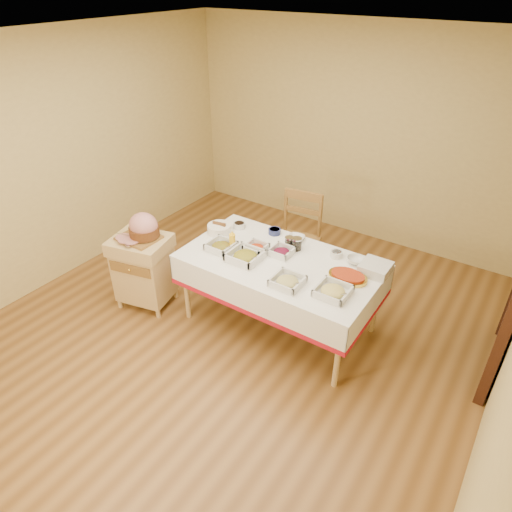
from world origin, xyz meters
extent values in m
plane|color=brown|center=(0.00, 0.00, 0.00)|extent=(5.00, 5.00, 0.00)
plane|color=white|center=(0.00, 0.00, 2.60)|extent=(5.00, 5.00, 0.00)
plane|color=tan|center=(0.00, 2.50, 1.30)|extent=(4.50, 0.00, 4.50)
plane|color=tan|center=(-2.25, 0.00, 1.30)|extent=(0.00, 5.00, 5.00)
cube|color=tan|center=(0.30, 0.30, 0.73)|extent=(1.80, 1.00, 0.04)
cylinder|color=tan|center=(-0.52, -0.12, 0.35)|extent=(0.05, 0.05, 0.71)
cylinder|color=tan|center=(-0.52, 0.72, 0.35)|extent=(0.05, 0.05, 0.71)
cylinder|color=tan|center=(1.12, -0.12, 0.35)|extent=(0.05, 0.05, 0.71)
cylinder|color=tan|center=(1.12, 0.72, 0.35)|extent=(0.05, 0.05, 0.71)
cube|color=white|center=(0.30, 0.30, 0.76)|extent=(1.82, 1.02, 0.01)
cube|color=tan|center=(-1.04, -0.17, 0.37)|extent=(0.60, 0.53, 0.55)
cube|color=tan|center=(-1.04, -0.17, 0.71)|extent=(0.64, 0.57, 0.14)
cube|color=olive|center=(-1.04, -0.39, 0.55)|extent=(0.45, 0.11, 0.11)
sphere|color=gold|center=(-1.04, -0.40, 0.55)|extent=(0.03, 0.03, 0.03)
cylinder|color=tan|center=(-1.27, -0.36, 0.05)|extent=(0.05, 0.05, 0.09)
cylinder|color=tan|center=(-1.27, 0.01, 0.05)|extent=(0.05, 0.05, 0.09)
cylinder|color=tan|center=(-0.81, -0.36, 0.05)|extent=(0.05, 0.05, 0.09)
cylinder|color=tan|center=(-0.81, 0.01, 0.05)|extent=(0.05, 0.05, 0.09)
cube|color=olive|center=(0.05, 1.03, 0.51)|extent=(0.53, 0.51, 0.03)
cylinder|color=olive|center=(-0.11, 0.80, 0.25)|extent=(0.04, 0.04, 0.50)
cylinder|color=olive|center=(-0.17, 1.19, 0.25)|extent=(0.04, 0.04, 0.50)
cylinder|color=olive|center=(0.28, 0.87, 0.25)|extent=(0.04, 0.04, 0.50)
cylinder|color=olive|center=(0.22, 1.26, 0.25)|extent=(0.04, 0.04, 0.50)
cylinder|color=olive|center=(-0.17, 1.19, 0.76)|extent=(0.04, 0.04, 0.53)
cylinder|color=olive|center=(0.22, 1.26, 0.76)|extent=(0.04, 0.04, 0.53)
cube|color=olive|center=(0.02, 1.23, 0.98)|extent=(0.42, 0.10, 0.10)
cube|color=olive|center=(-1.04, -0.17, 0.79)|extent=(0.39, 0.31, 0.02)
ellipsoid|color=tan|center=(-0.99, -0.13, 0.93)|extent=(0.29, 0.26, 0.25)
cylinder|color=#5D3215|center=(-0.99, -0.13, 0.86)|extent=(0.29, 0.29, 0.10)
cube|color=silver|center=(-1.09, -0.33, 0.81)|extent=(0.24, 0.11, 0.00)
cylinder|color=silver|center=(-1.12, -0.22, 0.82)|extent=(0.28, 0.08, 0.01)
cube|color=silver|center=(-0.27, 0.15, 0.77)|extent=(0.24, 0.24, 0.02)
ellipsoid|color=#B63414|center=(-0.27, 0.15, 0.79)|extent=(0.18, 0.18, 0.06)
cylinder|color=silver|center=(-0.22, 0.13, 0.80)|extent=(0.15, 0.01, 0.11)
cube|color=silver|center=(0.02, 0.13, 0.77)|extent=(0.29, 0.29, 0.02)
ellipsoid|color=#C27518|center=(0.02, 0.13, 0.80)|extent=(0.22, 0.22, 0.08)
cylinder|color=silver|center=(0.09, 0.10, 0.80)|extent=(0.16, 0.01, 0.12)
cube|color=silver|center=(0.55, 0.01, 0.77)|extent=(0.25, 0.25, 0.01)
ellipsoid|color=tan|center=(0.55, 0.01, 0.79)|extent=(0.19, 0.19, 0.07)
cylinder|color=silver|center=(0.60, -0.02, 0.79)|extent=(0.14, 0.01, 0.10)
cube|color=silver|center=(0.93, 0.10, 0.77)|extent=(0.27, 0.27, 0.01)
ellipsoid|color=tan|center=(0.93, 0.10, 0.79)|extent=(0.20, 0.20, 0.07)
cylinder|color=silver|center=(0.99, 0.07, 0.79)|extent=(0.14, 0.01, 0.10)
cube|color=silver|center=(0.02, 0.32, 0.77)|extent=(0.20, 0.20, 0.01)
ellipsoid|color=#B12F0D|center=(0.02, 0.32, 0.79)|extent=(0.15, 0.15, 0.05)
cylinder|color=silver|center=(0.06, 0.30, 0.79)|extent=(0.13, 0.01, 0.09)
cube|color=silver|center=(0.25, 0.39, 0.77)|extent=(0.20, 0.20, 0.01)
ellipsoid|color=#5A0B27|center=(0.25, 0.39, 0.79)|extent=(0.15, 0.15, 0.05)
cylinder|color=silver|center=(0.30, 0.37, 0.79)|extent=(0.13, 0.01, 0.10)
cylinder|color=silver|center=(-0.38, 0.59, 0.79)|extent=(0.13, 0.13, 0.06)
cylinder|color=black|center=(-0.38, 0.59, 0.81)|extent=(0.10, 0.10, 0.02)
cylinder|color=navy|center=(-0.01, 0.69, 0.79)|extent=(0.13, 0.13, 0.05)
cylinder|color=#5A0B27|center=(-0.01, 0.69, 0.80)|extent=(0.10, 0.10, 0.02)
cylinder|color=silver|center=(0.70, 0.64, 0.79)|extent=(0.12, 0.12, 0.06)
cylinder|color=#B12F0D|center=(0.70, 0.64, 0.81)|extent=(0.09, 0.09, 0.02)
imported|color=silver|center=(0.23, 0.71, 0.78)|extent=(0.18, 0.18, 0.04)
imported|color=silver|center=(0.89, 0.65, 0.79)|extent=(0.22, 0.22, 0.05)
cylinder|color=silver|center=(0.25, 0.55, 0.81)|extent=(0.08, 0.08, 0.10)
cylinder|color=silver|center=(0.25, 0.55, 0.86)|extent=(0.09, 0.09, 0.01)
cylinder|color=black|center=(0.25, 0.55, 0.80)|extent=(0.07, 0.07, 0.07)
cylinder|color=silver|center=(0.33, 0.55, 0.82)|extent=(0.09, 0.09, 0.11)
cylinder|color=silver|center=(0.33, 0.55, 0.88)|extent=(0.10, 0.10, 0.01)
cylinder|color=black|center=(0.33, 0.55, 0.80)|extent=(0.08, 0.08, 0.08)
cylinder|color=yellow|center=(-0.19, 0.23, 0.84)|extent=(0.06, 0.06, 0.15)
cone|color=yellow|center=(-0.19, 0.23, 0.93)|extent=(0.04, 0.04, 0.04)
cylinder|color=white|center=(-0.49, 0.40, 0.80)|extent=(0.24, 0.24, 0.09)
cube|color=silver|center=(1.10, 0.59, 0.77)|extent=(0.25, 0.25, 0.01)
cube|color=silver|center=(1.10, 0.59, 0.78)|extent=(0.25, 0.25, 0.01)
cube|color=silver|center=(1.10, 0.59, 0.80)|extent=(0.25, 0.25, 0.01)
cube|color=silver|center=(1.10, 0.59, 0.81)|extent=(0.25, 0.25, 0.01)
cube|color=silver|center=(1.10, 0.59, 0.83)|extent=(0.25, 0.25, 0.01)
cube|color=silver|center=(1.10, 0.59, 0.84)|extent=(0.25, 0.25, 0.01)
ellipsoid|color=gold|center=(0.94, 0.38, 0.78)|extent=(0.35, 0.25, 0.03)
ellipsoid|color=#A73212|center=(0.94, 0.38, 0.79)|extent=(0.30, 0.21, 0.04)
camera|label=1|loc=(2.08, -2.75, 3.04)|focal=32.00mm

